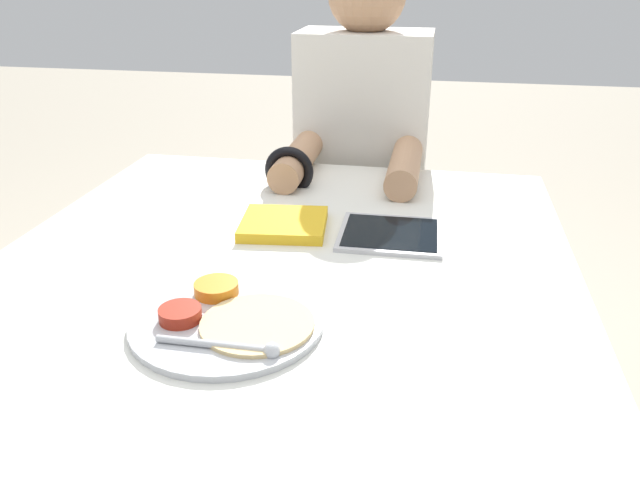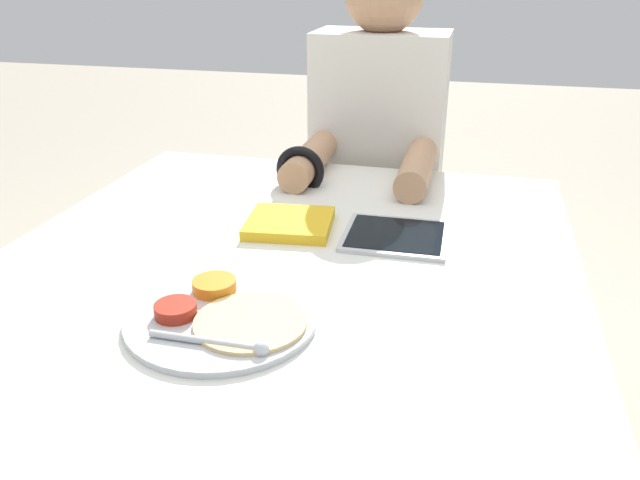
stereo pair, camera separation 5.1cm
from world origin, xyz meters
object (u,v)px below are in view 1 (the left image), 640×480
at_px(red_notebook, 284,225).
at_px(thali_tray, 228,319).
at_px(tablet_device, 390,234).
at_px(person_diner, 360,206).

bearing_deg(red_notebook, thali_tray, -89.47).
bearing_deg(red_notebook, tablet_device, 0.74).
height_order(thali_tray, person_diner, person_diner).
relative_size(red_notebook, person_diner, 0.14).
height_order(thali_tray, red_notebook, thali_tray).
xyz_separation_m(thali_tray, tablet_device, (0.20, 0.34, -0.00)).
xyz_separation_m(tablet_device, person_diner, (-0.12, 0.54, -0.16)).
bearing_deg(thali_tray, red_notebook, 90.53).
bearing_deg(person_diner, tablet_device, -77.47).
height_order(red_notebook, person_diner, person_diner).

